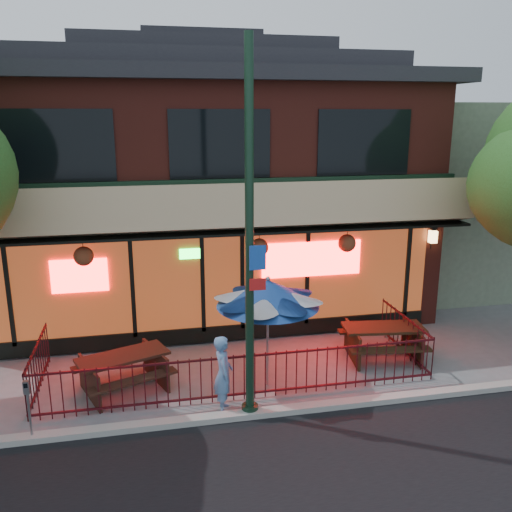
% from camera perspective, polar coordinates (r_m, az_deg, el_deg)
% --- Properties ---
extents(ground, '(80.00, 80.00, 0.00)m').
position_cam_1_polar(ground, '(11.37, -1.04, -15.28)').
color(ground, gray).
rests_on(ground, ground).
extents(curb, '(80.00, 0.25, 0.12)m').
position_cam_1_polar(curb, '(10.91, -0.54, -16.29)').
color(curb, '#999993').
rests_on(curb, ground).
extents(restaurant_building, '(12.96, 9.49, 8.05)m').
position_cam_1_polar(restaurant_building, '(16.96, -5.63, 9.37)').
color(restaurant_building, maroon).
rests_on(restaurant_building, ground).
extents(neighbor_building, '(6.00, 7.00, 6.00)m').
position_cam_1_polar(neighbor_building, '(20.64, 20.11, 6.35)').
color(neighbor_building, gray).
rests_on(neighbor_building, ground).
extents(patio_fence, '(8.44, 2.62, 1.00)m').
position_cam_1_polar(patio_fence, '(11.51, -1.53, -11.33)').
color(patio_fence, '#3D0D13').
rests_on(patio_fence, ground).
extents(street_light, '(0.43, 0.32, 7.00)m').
position_cam_1_polar(street_light, '(9.79, -0.68, -0.29)').
color(street_light, '#153020').
rests_on(street_light, ground).
extents(picnic_table_left, '(2.25, 2.00, 0.79)m').
position_cam_1_polar(picnic_table_left, '(11.97, -13.79, -11.28)').
color(picnic_table_left, '#391E14').
rests_on(picnic_table_left, ground).
extents(picnic_table_right, '(2.06, 1.67, 0.81)m').
position_cam_1_polar(picnic_table_right, '(13.40, 13.22, -8.32)').
color(picnic_table_right, '#312011').
rests_on(picnic_table_right, ground).
extents(patio_umbrella, '(2.15, 2.15, 2.45)m').
position_cam_1_polar(patio_umbrella, '(11.24, 1.26, -3.91)').
color(patio_umbrella, gray).
rests_on(patio_umbrella, ground).
extents(pedestrian, '(0.40, 0.59, 1.57)m').
position_cam_1_polar(pedestrian, '(10.81, -3.46, -12.26)').
color(pedestrian, '#5C85B8').
rests_on(pedestrian, ground).
extents(parking_meter_near, '(0.11, 0.09, 1.18)m').
position_cam_1_polar(parking_meter_near, '(10.65, -22.88, -13.86)').
color(parking_meter_near, gray).
rests_on(parking_meter_near, ground).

